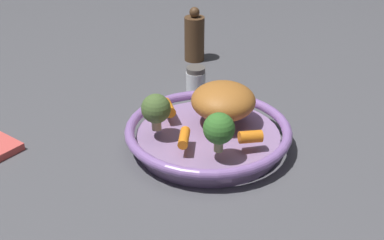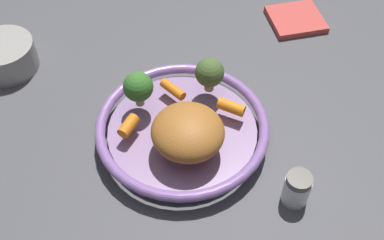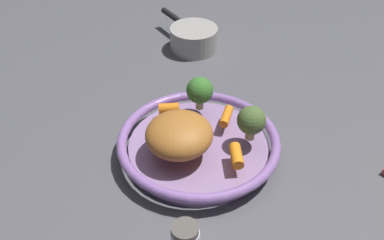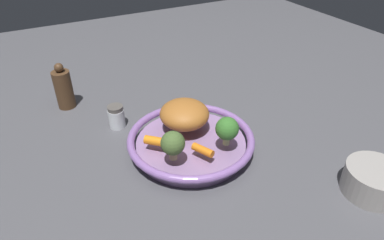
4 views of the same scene
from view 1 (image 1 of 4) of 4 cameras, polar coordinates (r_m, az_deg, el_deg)
name	(u,v)px [view 1 (image 1 of 4)]	position (r m, az deg, el deg)	size (l,w,h in m)	color
ground_plane	(208,146)	(0.99, 1.73, -2.83)	(2.32, 2.32, 0.00)	#4C4C51
serving_bowl	(208,135)	(0.98, 1.75, -1.62)	(0.31, 0.31, 0.05)	#8E709E
roast_chicken_piece	(223,101)	(0.99, 3.41, 2.11)	(0.12, 0.12, 0.06)	#A86529
baby_carrot_near_rim	(184,138)	(0.91, -0.86, -1.93)	(0.02, 0.02, 0.05)	orange
baby_carrot_back	(250,137)	(0.92, 6.34, -1.81)	(0.02, 0.02, 0.04)	orange
baby_carrot_center	(168,108)	(1.01, -2.63, 1.35)	(0.02, 0.02, 0.05)	orange
broccoli_floret_small	(219,129)	(0.87, 2.93, -0.98)	(0.05, 0.05, 0.07)	#9AA666
broccoli_floret_edge	(156,109)	(0.94, -3.92, 1.18)	(0.05, 0.05, 0.07)	tan
salt_shaker	(196,81)	(1.18, 0.41, 4.26)	(0.04, 0.04, 0.06)	silver
pepper_mill	(194,37)	(1.35, 0.26, 8.92)	(0.05, 0.05, 0.14)	#4C331E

